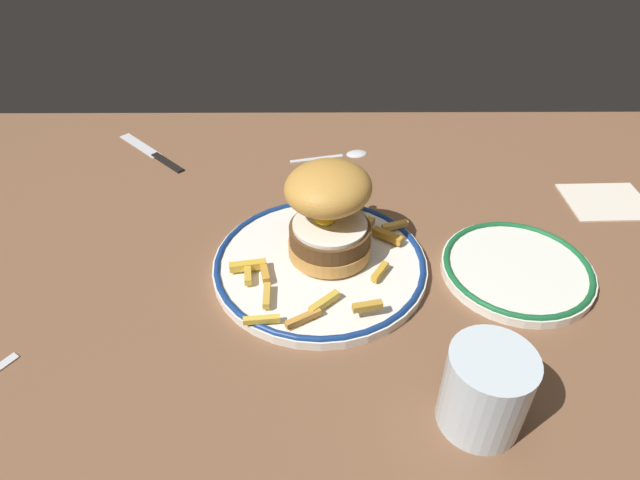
% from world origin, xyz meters
% --- Properties ---
extents(ground_plane, '(1.38, 0.82, 0.04)m').
position_xyz_m(ground_plane, '(0.00, 0.00, -0.02)').
color(ground_plane, brown).
extents(dinner_plate, '(0.27, 0.27, 0.02)m').
position_xyz_m(dinner_plate, '(-0.06, -0.04, 0.01)').
color(dinner_plate, white).
rests_on(dinner_plate, ground_plane).
extents(burger, '(0.14, 0.14, 0.12)m').
position_xyz_m(burger, '(-0.05, -0.02, 0.07)').
color(burger, '#CB8B41').
rests_on(burger, dinner_plate).
extents(fries_pile, '(0.23, 0.25, 0.02)m').
position_xyz_m(fries_pile, '(-0.06, -0.04, 0.02)').
color(fries_pile, gold).
rests_on(fries_pile, dinner_plate).
extents(water_glass, '(0.08, 0.08, 0.09)m').
position_xyz_m(water_glass, '(0.09, -0.26, 0.04)').
color(water_glass, silver).
rests_on(water_glass, ground_plane).
extents(side_plate, '(0.19, 0.19, 0.02)m').
position_xyz_m(side_plate, '(0.19, -0.05, 0.01)').
color(side_plate, white).
rests_on(side_plate, ground_plane).
extents(knife, '(0.14, 0.14, 0.01)m').
position_xyz_m(knife, '(-0.33, 0.25, 0.00)').
color(knife, black).
rests_on(knife, ground_plane).
extents(spoon, '(0.13, 0.05, 0.01)m').
position_xyz_m(spoon, '(-0.01, 0.25, 0.00)').
color(spoon, silver).
rests_on(spoon, ground_plane).
extents(napkin, '(0.12, 0.10, 0.00)m').
position_xyz_m(napkin, '(0.37, 0.11, 0.00)').
color(napkin, silver).
rests_on(napkin, ground_plane).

